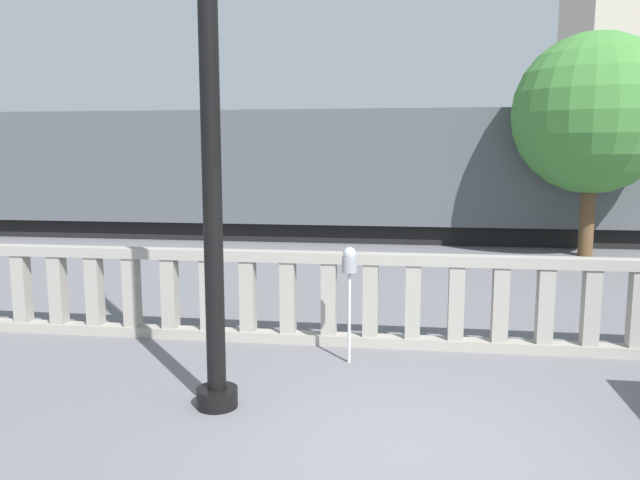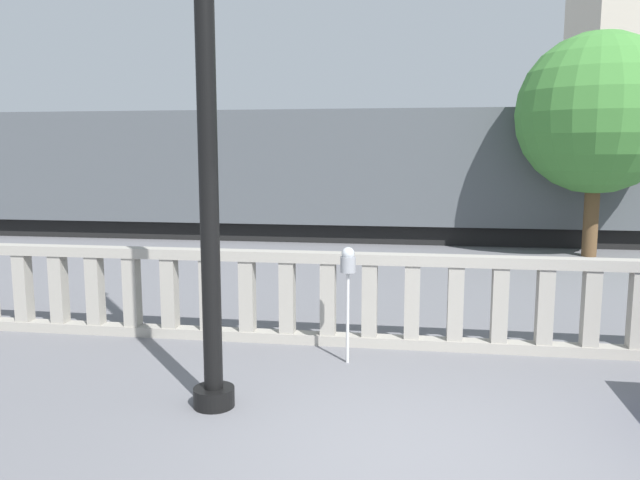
% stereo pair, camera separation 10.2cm
% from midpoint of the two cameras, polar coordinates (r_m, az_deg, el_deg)
% --- Properties ---
extents(ground_plane, '(160.00, 160.00, 0.00)m').
position_cam_midpoint_polar(ground_plane, '(5.78, 8.00, -18.87)').
color(ground_plane, slate).
extents(balustrade, '(17.56, 0.24, 1.27)m').
position_cam_midpoint_polar(balustrade, '(8.42, 8.14, -5.57)').
color(balustrade, '#9E998E').
rests_on(balustrade, ground).
extents(lamppost, '(0.43, 0.43, 6.65)m').
position_cam_midpoint_polar(lamppost, '(6.26, -10.53, 13.35)').
color(lamppost, black).
rests_on(lamppost, ground).
extents(parking_meter, '(0.19, 0.19, 1.46)m').
position_cam_midpoint_polar(parking_meter, '(7.63, 2.34, -2.62)').
color(parking_meter, silver).
rests_on(parking_meter, ground).
extents(train_near, '(29.66, 2.78, 4.36)m').
position_cam_midpoint_polar(train_near, '(18.69, 3.23, 6.13)').
color(train_near, black).
rests_on(train_near, ground).
extents(tree_left, '(3.90, 3.90, 5.47)m').
position_cam_midpoint_polar(tree_left, '(16.87, 23.55, 10.51)').
color(tree_left, brown).
rests_on(tree_left, ground).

